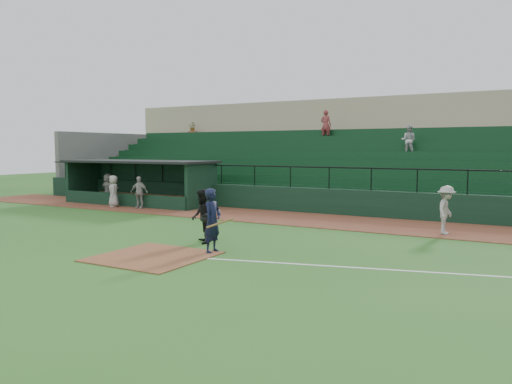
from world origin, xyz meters
The scene contains 12 objects.
ground centered at (0.00, 0.00, 0.00)m, with size 90.00×90.00×0.00m, color #275A1D.
warning_track centered at (0.00, 8.00, 0.01)m, with size 40.00×4.00×0.03m, color brown.
home_plate_dirt centered at (0.00, -1.00, 0.01)m, with size 3.00×3.00×0.03m, color brown.
foul_line centered at (8.00, 1.20, 0.01)m, with size 18.00×0.09×0.01m, color white.
stadium_structure centered at (0.00, 16.46, 2.30)m, with size 38.00×13.08×6.40m.
dugout centered at (-9.75, 9.56, 1.33)m, with size 8.90×3.20×2.42m.
batter_at_plate centered at (1.17, 0.30, 0.96)m, with size 1.04×0.73×1.91m.
umpire centered at (0.03, 1.39, 0.88)m, with size 0.86×0.67×1.76m, color black.
runner centered at (6.69, 6.89, 0.90)m, with size 1.12×0.65×1.74m, color #A09C96.
dugout_player_a centered at (-8.20, 7.41, 0.85)m, with size 0.96×0.40×1.64m, color #A5A09A.
dugout_player_b centered at (-9.82, 7.26, 0.86)m, with size 0.81×0.52×1.65m, color #A6A09C.
dugout_player_c centered at (-11.20, 8.23, 0.87)m, with size 1.56×0.50×1.68m, color gray.
Camera 1 is at (9.40, -11.75, 3.08)m, focal length 35.01 mm.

